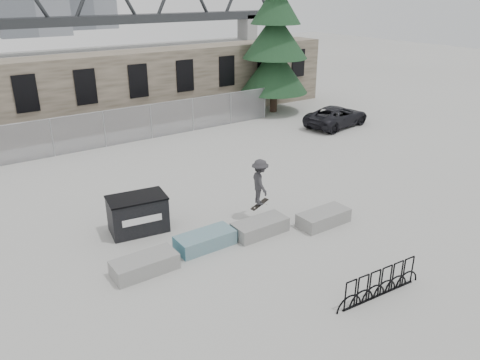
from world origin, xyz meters
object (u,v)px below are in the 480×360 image
Objects in this scene: dumpster at (138,214)px; spruce_tree at (275,39)px; bike_rack at (380,283)px; planter_center_right at (260,227)px; planter_center_left at (205,240)px; skateboarder at (260,182)px; suv at (337,116)px; planter_offset at (324,217)px; planter_far_left at (145,264)px.

dumpster is 0.19× the size of spruce_tree.
dumpster is 0.70× the size of bike_rack.
spruce_tree is (11.52, 13.69, 4.65)m from planter_center_right.
planter_center_left is 1.06× the size of skateboarder.
planter_center_right is 1.68m from skateboarder.
skateboarder is at bearing -130.35° from spruce_tree.
bike_rack is 22.00m from spruce_tree.
planter_center_left is 16.61m from suv.
spruce_tree is at bearing 57.65° from planter_offset.
planter_offset is 13.62m from suv.
skateboarder is at bearing 54.13° from planter_center_right.
planter_far_left is at bearing 179.08° from planter_center_right.
planter_far_left is 0.17× the size of spruce_tree.
planter_center_left is at bearing -135.46° from spruce_tree.
suv is (10.04, 9.19, 0.37)m from planter_offset.
spruce_tree is at bearing 1.09° from suv.
dumpster is (-1.37, 2.35, 0.40)m from planter_center_left.
spruce_tree is 6.08× the size of skateboarder.
planter_center_right is 0.43× the size of suv.
planter_far_left is 5.26m from skateboarder.
bike_rack is (2.64, -5.16, 0.16)m from planter_center_left.
planter_center_right is at bearing 96.56° from bike_rack.
planter_offset is at bearing 66.21° from bike_rack.
skateboarder is at bearing 12.62° from planter_center_left.
spruce_tree is 2.48× the size of suv.
planter_center_right is 0.64× the size of bike_rack.
planter_far_left is 1.00× the size of planter_offset.
spruce_tree is 6.85m from suv.
planter_center_left is 0.91× the size of dumpster.
skateboarder reaches higher than planter_offset.
planter_offset is 0.91× the size of dumpster.
bike_rack is 0.68× the size of suv.
dumpster reaches higher than planter_center_left.
planter_center_right is at bearing -28.93° from dumpster.
planter_far_left is 0.91× the size of dumpster.
planter_far_left is 0.43× the size of suv.
spruce_tree reaches higher than planter_center_left.
dumpster is at bearing -143.59° from spruce_tree.
suv is (15.85, 5.77, -0.03)m from dumpster.
planter_offset is 1.06× the size of skateboarder.
dumpster is at bearing 85.69° from skateboarder.
bike_rack is (0.56, -4.85, 0.16)m from planter_center_right.
planter_center_left is 5.80m from bike_rack.
bike_rack is at bearing -162.62° from skateboarder.
planter_far_left and planter_center_right have the same top height.
suv is at bearing -80.45° from spruce_tree.
spruce_tree is (14.97, 11.04, 4.26)m from dumpster.
planter_center_right is 4.37m from dumpster.
suv is (11.85, 13.28, 0.21)m from bike_rack.
planter_offset is 4.47m from bike_rack.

